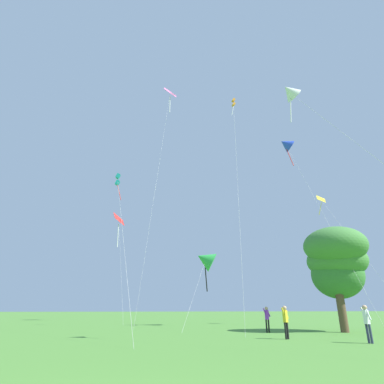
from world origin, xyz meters
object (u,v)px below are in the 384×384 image
Objects in this scene: kite_white_distant at (290,92)px; kite_blue_delta at (286,144)px; kite_green_small at (205,259)px; person_in_red_shirt at (267,317)px; kite_red_high at (119,226)px; kite_yellow_diamond at (324,205)px; person_far_back at (367,320)px; kite_orange_box at (234,107)px; person_in_blue_jacket at (285,319)px; kite_teal_box at (118,181)px; kite_pink_low at (170,100)px; tree_right_cluster at (336,260)px.

kite_blue_delta is at bearing 61.51° from kite_white_distant.
person_in_red_shirt is (1.73, -9.45, -5.06)m from kite_green_small.
kite_yellow_diamond is at bearing -38.12° from kite_red_high.
kite_white_distant is 8.24× the size of person_far_back.
kite_blue_delta is at bearing -2.24° from kite_orange_box.
kite_blue_delta is 10.81× the size of person_in_blue_jacket.
kite_red_high reaches higher than kite_teal_box.
kite_green_small is at bearing -58.32° from kite_red_high.
kite_pink_low is 35.73m from person_far_back.
kite_pink_low is (-3.29, 5.38, 22.20)m from kite_green_small.
person_in_blue_jacket is at bearing -97.47° from kite_orange_box.
kite_blue_delta is 12.65m from tree_right_cluster.
kite_green_small is 23.08m from kite_pink_low.
kite_green_small is 14.98m from person_in_blue_jacket.
kite_blue_delta is at bearing -47.22° from kite_pink_low.
kite_pink_low is (-3.81, 22.70, 15.44)m from kite_white_distant.
person_in_red_shirt is at bearing -90.50° from kite_orange_box.
kite_teal_box is 0.70× the size of kite_blue_delta.
kite_pink_low reaches higher than kite_blue_delta.
kite_white_distant is at bearing -52.23° from kite_teal_box.
kite_teal_box is 7.60× the size of person_in_red_shirt.
kite_green_small is 0.66× the size of kite_red_high.
person_in_red_shirt is at bearing -143.31° from kite_blue_delta.
person_in_blue_jacket is at bearing -135.19° from kite_yellow_diamond.
kite_red_high is 25.73m from kite_blue_delta.
kite_green_small is at bearing 100.35° from person_in_red_shirt.
kite_orange_box is at bearing -164.04° from kite_yellow_diamond.
kite_white_distant reaches higher than tree_right_cluster.
kite_yellow_diamond is 27.06m from kite_red_high.
kite_teal_box is 7.55× the size of person_in_blue_jacket.
person_in_red_shirt is (5.01, -14.83, -27.26)m from kite_pink_low.
kite_pink_low reaches higher than kite_teal_box.
kite_teal_box is (-8.77, -5.33, 5.38)m from kite_green_small.
person_in_blue_jacket is at bearing -103.37° from person_in_red_shirt.
kite_red_high is 8.92× the size of person_far_back.
person_in_red_shirt is at bearing -71.33° from kite_pink_low.
kite_pink_low is 29.99m from tree_right_cluster.
tree_right_cluster is (0.25, -4.47, -11.83)m from kite_blue_delta.
kite_yellow_diamond reaches higher than kite_green_small.
kite_white_distant is at bearing -132.39° from tree_right_cluster.
kite_teal_box is 0.84× the size of kite_red_high.
person_far_back is at bearing 11.00° from kite_white_distant.
person_in_blue_jacket is at bearing -148.37° from tree_right_cluster.
tree_right_cluster is at bearing -16.64° from kite_teal_box.
person_in_blue_jacket reaches higher than person_in_red_shirt.
kite_yellow_diamond is at bearing 55.55° from tree_right_cluster.
kite_teal_box reaches higher than person_in_blue_jacket.
kite_pink_low is (-15.72, 7.74, 16.52)m from kite_yellow_diamond.
person_far_back is (2.74, 0.53, -11.80)m from kite_white_distant.
person_far_back is at bearing -78.15° from person_in_red_shirt.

